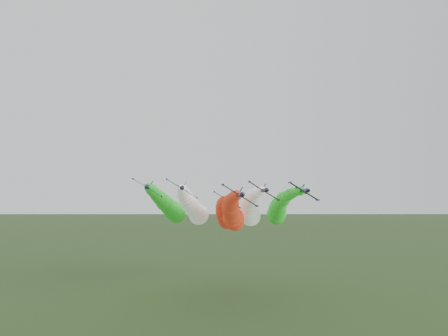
# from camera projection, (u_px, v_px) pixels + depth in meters

# --- Properties ---
(jet_lead) EXTENTS (13.92, 71.54, 14.55)m
(jet_lead) POSITION_uv_depth(u_px,v_px,m) (233.00, 214.00, 138.94)
(jet_lead) COLOR black
(jet_lead) RESTS_ON ground
(jet_inner_left) EXTENTS (14.31, 71.93, 14.94)m
(jet_inner_left) POSITION_uv_depth(u_px,v_px,m) (193.00, 207.00, 151.20)
(jet_inner_left) COLOR black
(jet_inner_left) RESTS_ON ground
(jet_inner_right) EXTENTS (14.44, 72.05, 15.06)m
(jet_inner_right) POSITION_uv_depth(u_px,v_px,m) (250.00, 209.00, 154.78)
(jet_inner_right) COLOR black
(jet_inner_right) RESTS_ON ground
(jet_outer_left) EXTENTS (14.31, 71.93, 14.94)m
(jet_outer_left) POSITION_uv_depth(u_px,v_px,m) (169.00, 206.00, 159.22)
(jet_outer_left) COLOR black
(jet_outer_left) RESTS_ON ground
(jet_outer_right) EXTENTS (14.09, 71.70, 14.71)m
(jet_outer_right) POSITION_uv_depth(u_px,v_px,m) (278.00, 209.00, 159.76)
(jet_outer_right) COLOR black
(jet_outer_right) RESTS_ON ground
(jet_trail) EXTENTS (14.44, 72.06, 15.07)m
(jet_trail) POSITION_uv_depth(u_px,v_px,m) (225.00, 214.00, 170.44)
(jet_trail) COLOR black
(jet_trail) RESTS_ON ground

